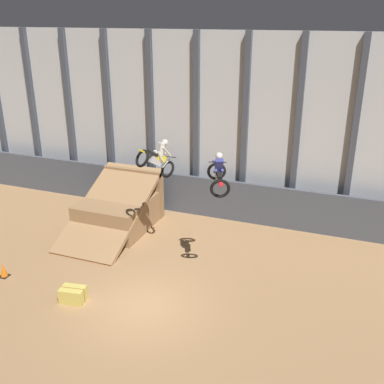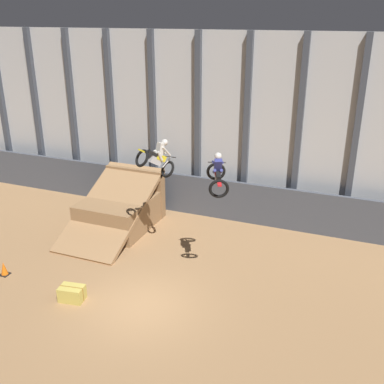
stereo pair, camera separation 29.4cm
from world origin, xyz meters
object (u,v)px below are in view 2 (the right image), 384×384
rider_bike_left_air (157,158)px  hay_bale_trackside (72,293)px  dirt_ramp (122,208)px  traffic_cone_near_ramp (4,269)px  rider_bike_right_air (218,174)px

rider_bike_left_air → hay_bale_trackside: rider_bike_left_air is taller
dirt_ramp → hay_bale_trackside: size_ratio=5.65×
traffic_cone_near_ramp → hay_bale_trackside: 3.63m
rider_bike_right_air → traffic_cone_near_ramp: size_ratio=3.15×
dirt_ramp → traffic_cone_near_ramp: (-2.10, -5.89, -0.63)m
dirt_ramp → rider_bike_right_air: bearing=-27.0°
dirt_ramp → hay_bale_trackside: bearing=-76.6°
dirt_ramp → traffic_cone_near_ramp: dirt_ramp is taller
rider_bike_left_air → hay_bale_trackside: size_ratio=1.85×
rider_bike_right_air → hay_bale_trackside: (-4.49, -3.27, -4.18)m
rider_bike_left_air → traffic_cone_near_ramp: size_ratio=3.13×
dirt_ramp → hay_bale_trackside: dirt_ramp is taller
rider_bike_right_air → traffic_cone_near_ramp: 9.54m
dirt_ramp → rider_bike_left_air: size_ratio=3.06×
traffic_cone_near_ramp → rider_bike_left_air: bearing=34.1°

